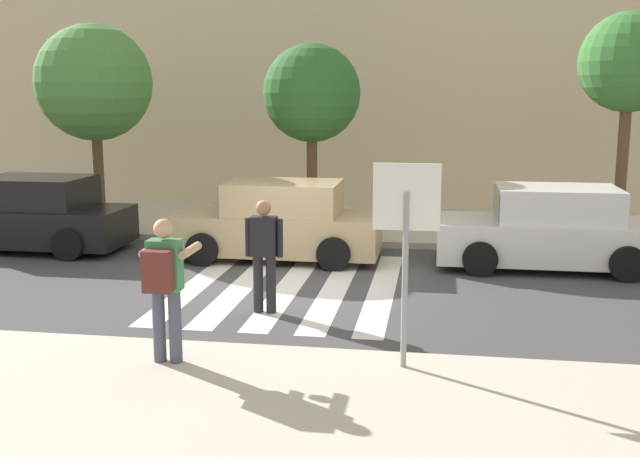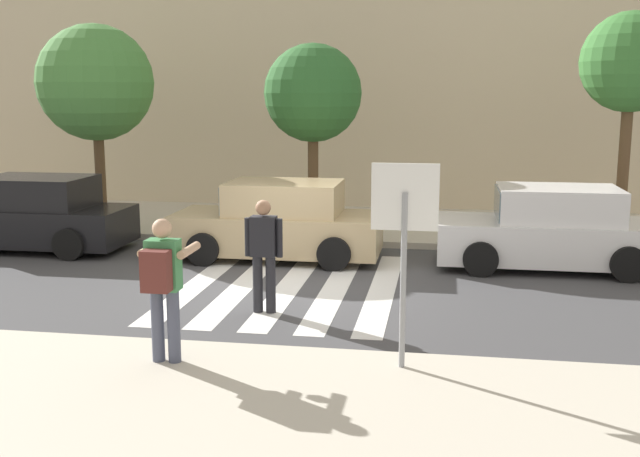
# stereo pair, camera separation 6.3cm
# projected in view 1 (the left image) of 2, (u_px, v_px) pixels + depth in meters

# --- Properties ---
(ground_plane) EXTENTS (120.00, 120.00, 0.00)m
(ground_plane) POSITION_uv_depth(u_px,v_px,m) (287.00, 289.00, 12.69)
(ground_plane) COLOR #424244
(sidewalk_far) EXTENTS (60.00, 4.80, 0.14)m
(sidewalk_far) POSITION_uv_depth(u_px,v_px,m) (336.00, 224.00, 18.50)
(sidewalk_far) COLOR beige
(sidewalk_far) RESTS_ON ground
(building_facade_far) EXTENTS (56.00, 4.00, 7.45)m
(building_facade_far) POSITION_uv_depth(u_px,v_px,m) (357.00, 76.00, 22.11)
(building_facade_far) COLOR beige
(building_facade_far) RESTS_ON ground
(crosswalk_stripe_0) EXTENTS (0.44, 5.20, 0.01)m
(crosswalk_stripe_0) POSITION_uv_depth(u_px,v_px,m) (200.00, 282.00, 13.13)
(crosswalk_stripe_0) COLOR silver
(crosswalk_stripe_0) RESTS_ON ground
(crosswalk_stripe_1) EXTENTS (0.44, 5.20, 0.01)m
(crosswalk_stripe_1) POSITION_uv_depth(u_px,v_px,m) (244.00, 284.00, 13.01)
(crosswalk_stripe_1) COLOR silver
(crosswalk_stripe_1) RESTS_ON ground
(crosswalk_stripe_2) EXTENTS (0.44, 5.20, 0.01)m
(crosswalk_stripe_2) POSITION_uv_depth(u_px,v_px,m) (289.00, 286.00, 12.88)
(crosswalk_stripe_2) COLOR silver
(crosswalk_stripe_2) RESTS_ON ground
(crosswalk_stripe_3) EXTENTS (0.44, 5.20, 0.01)m
(crosswalk_stripe_3) POSITION_uv_depth(u_px,v_px,m) (335.00, 288.00, 12.76)
(crosswalk_stripe_3) COLOR silver
(crosswalk_stripe_3) RESTS_ON ground
(crosswalk_stripe_4) EXTENTS (0.44, 5.20, 0.01)m
(crosswalk_stripe_4) POSITION_uv_depth(u_px,v_px,m) (382.00, 290.00, 12.64)
(crosswalk_stripe_4) COLOR silver
(crosswalk_stripe_4) RESTS_ON ground
(stop_sign) EXTENTS (0.76, 0.08, 2.38)m
(stop_sign) POSITION_uv_depth(u_px,v_px,m) (406.00, 221.00, 8.45)
(stop_sign) COLOR gray
(stop_sign) RESTS_ON sidewalk_near
(photographer_with_backpack) EXTENTS (0.58, 0.84, 1.72)m
(photographer_with_backpack) POSITION_uv_depth(u_px,v_px,m) (164.00, 278.00, 8.70)
(photographer_with_backpack) COLOR #474C60
(photographer_with_backpack) RESTS_ON sidewalk_near
(pedestrian_crossing) EXTENTS (0.58, 0.24, 1.72)m
(pedestrian_crossing) POSITION_uv_depth(u_px,v_px,m) (264.00, 250.00, 11.18)
(pedestrian_crossing) COLOR #232328
(pedestrian_crossing) RESTS_ON ground
(parked_car_black) EXTENTS (4.10, 1.92, 1.55)m
(parked_car_black) POSITION_uv_depth(u_px,v_px,m) (32.00, 216.00, 15.72)
(parked_car_black) COLOR black
(parked_car_black) RESTS_ON ground
(parked_car_tan) EXTENTS (4.10, 1.92, 1.55)m
(parked_car_tan) POSITION_uv_depth(u_px,v_px,m) (279.00, 223.00, 14.89)
(parked_car_tan) COLOR tan
(parked_car_tan) RESTS_ON ground
(parked_car_white) EXTENTS (4.10, 1.92, 1.55)m
(parked_car_white) POSITION_uv_depth(u_px,v_px,m) (550.00, 230.00, 14.08)
(parked_car_white) COLOR white
(parked_car_white) RESTS_ON ground
(street_tree_west) EXTENTS (2.66, 2.66, 4.68)m
(street_tree_west) POSITION_uv_depth(u_px,v_px,m) (94.00, 83.00, 17.11)
(street_tree_west) COLOR brown
(street_tree_west) RESTS_ON sidewalk_far
(street_tree_center) EXTENTS (2.18, 2.18, 4.22)m
(street_tree_center) POSITION_uv_depth(u_px,v_px,m) (312.00, 94.00, 16.62)
(street_tree_center) COLOR brown
(street_tree_center) RESTS_ON sidewalk_far
(street_tree_east) EXTENTS (2.10, 2.10, 4.82)m
(street_tree_east) POSITION_uv_depth(u_px,v_px,m) (629.00, 64.00, 15.63)
(street_tree_east) COLOR brown
(street_tree_east) RESTS_ON sidewalk_far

